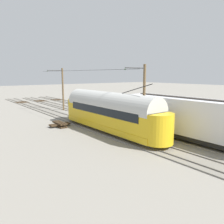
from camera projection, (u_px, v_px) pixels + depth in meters
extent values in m
plane|color=gray|center=(131.00, 125.00, 27.74)|extent=(220.00, 220.00, 0.00)
cube|color=slate|center=(154.00, 120.00, 30.20)|extent=(2.80, 80.00, 0.10)
cube|color=#59544C|center=(150.00, 120.00, 29.75)|extent=(0.07, 80.00, 0.08)
cube|color=#59544C|center=(157.00, 119.00, 30.62)|extent=(0.07, 80.00, 0.08)
cube|color=#382819|center=(55.00, 99.00, 55.25)|extent=(2.50, 0.24, 0.08)
cube|color=#382819|center=(56.00, 99.00, 54.74)|extent=(2.50, 0.24, 0.08)
cube|color=#382819|center=(57.00, 100.00, 54.23)|extent=(2.50, 0.24, 0.08)
cube|color=#382819|center=(59.00, 100.00, 53.72)|extent=(2.50, 0.24, 0.08)
cube|color=#382819|center=(60.00, 100.00, 53.21)|extent=(2.50, 0.24, 0.08)
cube|color=slate|center=(131.00, 125.00, 27.73)|extent=(2.80, 80.00, 0.10)
cube|color=#59544C|center=(126.00, 125.00, 27.28)|extent=(0.07, 80.00, 0.08)
cube|color=#59544C|center=(135.00, 123.00, 28.14)|extent=(0.07, 80.00, 0.08)
cube|color=#382819|center=(39.00, 100.00, 52.78)|extent=(2.50, 0.24, 0.08)
cube|color=#382819|center=(40.00, 101.00, 52.27)|extent=(2.50, 0.24, 0.08)
cube|color=#382819|center=(41.00, 101.00, 51.76)|extent=(2.50, 0.24, 0.08)
cube|color=#382819|center=(42.00, 101.00, 51.25)|extent=(2.50, 0.24, 0.08)
cube|color=#382819|center=(43.00, 101.00, 50.74)|extent=(2.50, 0.24, 0.08)
cube|color=slate|center=(103.00, 129.00, 25.26)|extent=(2.80, 80.00, 0.10)
cube|color=#59544C|center=(98.00, 130.00, 24.81)|extent=(0.07, 80.00, 0.08)
cube|color=#59544C|center=(108.00, 128.00, 25.67)|extent=(0.07, 80.00, 0.08)
cube|color=#382819|center=(20.00, 102.00, 50.31)|extent=(2.50, 0.24, 0.08)
cube|color=#382819|center=(21.00, 102.00, 49.80)|extent=(2.50, 0.24, 0.08)
cube|color=#382819|center=(22.00, 102.00, 49.29)|extent=(2.50, 0.24, 0.08)
cube|color=#382819|center=(23.00, 103.00, 48.78)|extent=(2.50, 0.24, 0.08)
cube|color=#382819|center=(24.00, 103.00, 48.27)|extent=(2.50, 0.24, 0.08)
cube|color=gold|center=(110.00, 126.00, 24.25)|extent=(2.65, 13.64, 0.55)
cube|color=gold|center=(109.00, 119.00, 24.12)|extent=(2.55, 13.64, 0.95)
cube|color=gold|center=(109.00, 109.00, 23.96)|extent=(2.55, 13.64, 1.05)
cylinder|color=#B7B7B2|center=(109.00, 105.00, 23.87)|extent=(2.65, 13.37, 2.65)
cylinder|color=gold|center=(78.00, 109.00, 29.38)|extent=(2.55, 2.55, 2.55)
cylinder|color=gold|center=(158.00, 128.00, 18.78)|extent=(2.55, 2.55, 2.55)
cube|color=black|center=(74.00, 100.00, 30.10)|extent=(1.63, 0.08, 0.36)
cube|color=black|center=(74.00, 103.00, 30.18)|extent=(1.73, 0.06, 0.80)
cube|color=black|center=(119.00, 108.00, 24.73)|extent=(0.04, 11.46, 0.80)
cube|color=black|center=(99.00, 111.00, 23.18)|extent=(0.04, 11.46, 0.80)
cylinder|color=silver|center=(74.00, 109.00, 30.41)|extent=(0.24, 0.06, 0.24)
cube|color=gray|center=(74.00, 116.00, 30.51)|extent=(1.94, 0.12, 0.20)
cylinder|color=black|center=(136.00, 89.00, 20.43)|extent=(0.07, 3.94, 1.10)
cylinder|color=black|center=(93.00, 120.00, 28.12)|extent=(0.10, 0.76, 0.76)
cylinder|color=black|center=(83.00, 121.00, 27.26)|extent=(0.10, 0.76, 0.76)
cylinder|color=black|center=(143.00, 134.00, 21.28)|extent=(0.10, 0.76, 0.76)
cylinder|color=black|center=(132.00, 137.00, 20.42)|extent=(0.10, 0.76, 0.76)
cube|color=silver|center=(193.00, 116.00, 20.71)|extent=(2.90, 14.61, 3.20)
cube|color=#332D28|center=(194.00, 98.00, 20.43)|extent=(0.70, 13.15, 0.08)
cube|color=black|center=(192.00, 135.00, 21.01)|extent=(2.70, 14.61, 0.36)
cube|color=black|center=(202.00, 117.00, 21.64)|extent=(0.06, 2.20, 2.56)
cylinder|color=black|center=(156.00, 124.00, 25.43)|extent=(0.10, 0.84, 0.84)
cylinder|color=black|center=(147.00, 126.00, 24.57)|extent=(0.10, 0.84, 0.84)
cylinder|color=brown|center=(63.00, 89.00, 38.44)|extent=(0.28, 0.28, 7.15)
cylinder|color=#2D2D2D|center=(55.00, 70.00, 37.13)|extent=(2.62, 0.10, 0.10)
sphere|color=#334733|center=(47.00, 71.00, 36.37)|extent=(0.16, 0.16, 0.16)
cylinder|color=brown|center=(144.00, 99.00, 23.41)|extent=(0.28, 0.28, 7.15)
cylinder|color=#2D2D2D|center=(135.00, 68.00, 22.10)|extent=(2.62, 0.10, 0.10)
sphere|color=#334733|center=(125.00, 69.00, 21.33)|extent=(0.16, 0.16, 0.16)
cylinder|color=black|center=(76.00, 71.00, 28.85)|extent=(0.03, 23.20, 0.03)
cylinder|color=black|center=(55.00, 70.00, 37.13)|extent=(2.62, 0.02, 0.02)
cube|color=#382819|center=(62.00, 125.00, 27.02)|extent=(0.24, 2.40, 0.18)
cube|color=#382819|center=(60.00, 126.00, 26.84)|extent=(0.24, 2.40, 0.18)
cube|color=#382819|center=(57.00, 126.00, 26.66)|extent=(0.24, 2.40, 0.18)
cube|color=#382819|center=(59.00, 124.00, 27.05)|extent=(2.40, 0.24, 0.18)
cube|color=#382819|center=(60.00, 124.00, 26.81)|extent=(2.40, 0.24, 0.18)
cube|color=#382819|center=(61.00, 125.00, 26.58)|extent=(2.40, 0.24, 0.18)
cube|color=#382819|center=(62.00, 123.00, 26.96)|extent=(0.24, 2.40, 0.18)
cube|color=#382819|center=(60.00, 123.00, 26.78)|extent=(0.24, 2.40, 0.18)
cube|color=#382819|center=(57.00, 123.00, 26.60)|extent=(0.24, 2.40, 0.18)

